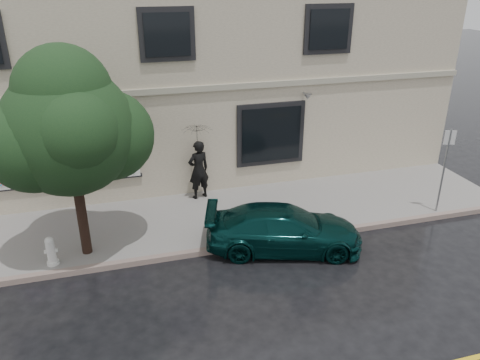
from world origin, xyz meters
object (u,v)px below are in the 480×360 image
object	(u,v)px
street_tree	(69,131)
car	(284,229)
pedestrian	(199,170)
fire_hydrant	(51,251)

from	to	relation	value
street_tree	car	bearing A→B (deg)	-11.19
car	street_tree	xyz separation A→B (m)	(-5.06, 1.00, 2.84)
pedestrian	fire_hydrant	xyz separation A→B (m)	(-4.26, -2.74, -0.58)
car	pedestrian	world-z (taller)	pedestrian
fire_hydrant	street_tree	bearing A→B (deg)	45.13
car	street_tree	world-z (taller)	street_tree
pedestrian	fire_hydrant	bearing A→B (deg)	15.88
car	pedestrian	bearing A→B (deg)	41.47
car	fire_hydrant	size ratio (longest dim) A/B	5.33
pedestrian	street_tree	xyz separation A→B (m)	(-3.45, -2.40, 2.33)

